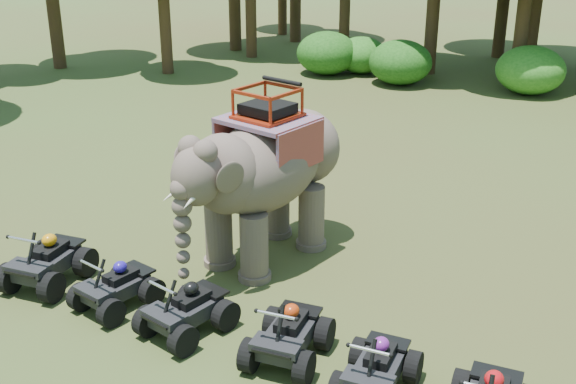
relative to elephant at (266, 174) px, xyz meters
The scene contains 7 objects.
ground 2.75m from the elephant, 63.46° to the right, with size 110.00×110.00×0.00m, color #47381E.
elephant is the anchor object (origin of this frame).
atv_0 4.82m from the elephant, 133.93° to the right, with size 1.28×1.75×1.30m, color black, non-canonical shape.
atv_1 3.85m from the elephant, 112.21° to the right, with size 1.13×1.55×1.15m, color black, non-canonical shape.
atv_2 3.63m from the elephant, 83.78° to the right, with size 1.18×1.62×1.20m, color black, non-canonical shape.
atv_3 4.15m from the elephant, 52.77° to the right, with size 1.21×1.65×1.23m, color black, non-canonical shape.
atv_4 5.37m from the elephant, 38.28° to the right, with size 1.15×1.58×1.17m, color black, non-canonical shape.
Camera 1 is at (6.78, -10.46, 7.42)m, focal length 45.00 mm.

